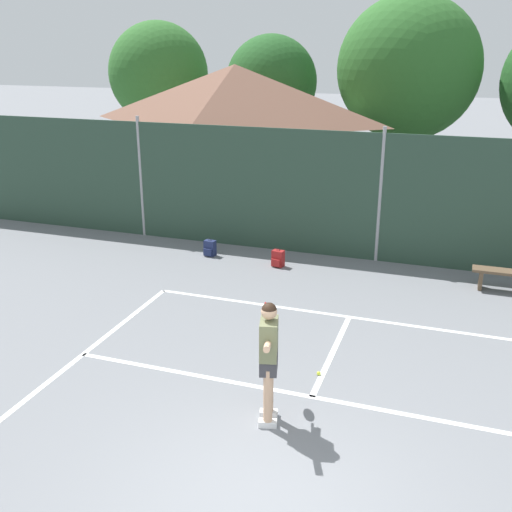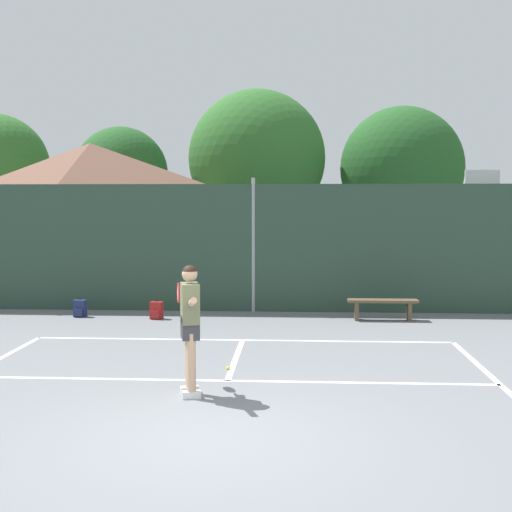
% 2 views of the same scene
% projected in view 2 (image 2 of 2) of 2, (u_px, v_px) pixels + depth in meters
% --- Properties ---
extents(ground_plane, '(120.00, 120.00, 0.00)m').
position_uv_depth(ground_plane, '(206.00, 437.00, 7.89)').
color(ground_plane, slate).
extents(court_markings, '(8.30, 11.10, 0.01)m').
position_uv_depth(court_markings, '(213.00, 419.00, 8.53)').
color(court_markings, white).
rests_on(court_markings, ground).
extents(chainlink_fence, '(26.09, 0.09, 3.30)m').
position_uv_depth(chainlink_fence, '(253.00, 248.00, 16.71)').
color(chainlink_fence, '#284233').
rests_on(chainlink_fence, ground).
extents(basketball_hoop, '(0.90, 0.67, 3.55)m').
position_uv_depth(basketball_hoop, '(481.00, 217.00, 17.94)').
color(basketball_hoop, '#9E9EA3').
rests_on(basketball_hoop, ground).
extents(clubhouse_building, '(7.16, 5.63, 4.50)m').
position_uv_depth(clubhouse_building, '(92.00, 214.00, 20.96)').
color(clubhouse_building, beige).
rests_on(clubhouse_building, ground).
extents(treeline_backdrop, '(24.48, 4.49, 6.77)m').
position_uv_depth(treeline_backdrop, '(258.00, 167.00, 24.76)').
color(treeline_backdrop, brown).
rests_on(treeline_backdrop, ground).
extents(tennis_player, '(0.51, 1.38, 1.85)m').
position_uv_depth(tennis_player, '(190.00, 318.00, 9.48)').
color(tennis_player, silver).
rests_on(tennis_player, ground).
extents(tennis_ball, '(0.07, 0.07, 0.07)m').
position_uv_depth(tennis_ball, '(228.00, 368.00, 11.02)').
color(tennis_ball, '#CCE033').
rests_on(tennis_ball, ground).
extents(backpack_navy, '(0.30, 0.27, 0.46)m').
position_uv_depth(backpack_navy, '(80.00, 309.00, 16.03)').
color(backpack_navy, navy).
rests_on(backpack_navy, ground).
extents(backpack_red, '(0.31, 0.28, 0.46)m').
position_uv_depth(backpack_red, '(156.00, 311.00, 15.75)').
color(backpack_red, maroon).
rests_on(backpack_red, ground).
extents(courtside_bench, '(1.60, 0.36, 0.48)m').
position_uv_depth(courtside_bench, '(383.00, 305.00, 15.56)').
color(courtside_bench, brown).
rests_on(courtside_bench, ground).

